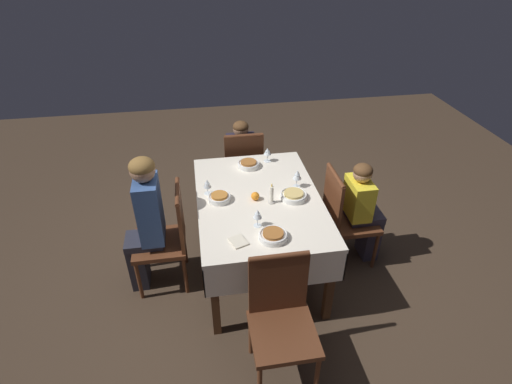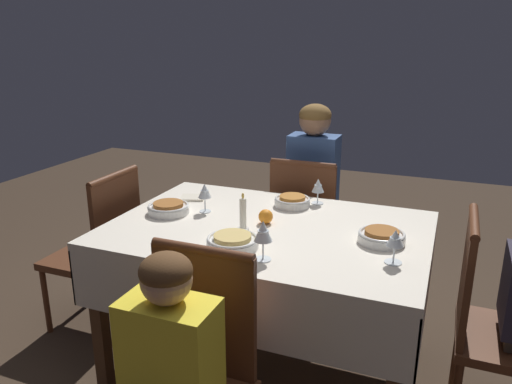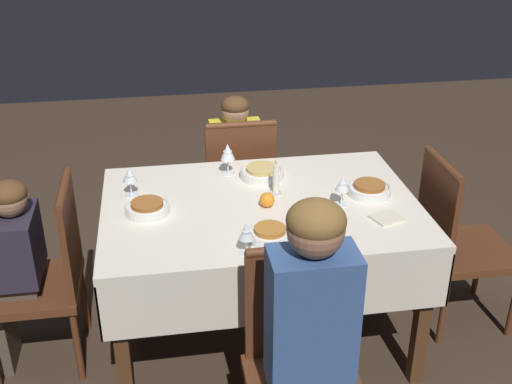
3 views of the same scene
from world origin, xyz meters
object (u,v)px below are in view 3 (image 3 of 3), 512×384
(dining_table, at_px, (261,221))
(chair_north, at_px, (302,359))
(bowl_north, at_px, (270,233))
(wine_glass_west, at_px, (342,184))
(chair_west, at_px, (456,237))
(bowl_west, at_px, (369,189))
(chair_south, at_px, (238,184))
(wine_glass_north, at_px, (246,232))
(wine_glass_east, at_px, (130,176))
(candle_centerpiece, at_px, (276,180))
(bowl_south, at_px, (262,172))
(bowl_east, at_px, (147,207))
(chair_east, at_px, (48,270))
(person_child_yellow, at_px, (234,164))
(wine_glass_south, at_px, (228,153))
(person_adult_denim, at_px, (314,346))
(napkin_red_folded, at_px, (387,218))
(person_child_dark, at_px, (7,268))
(orange_fruit, at_px, (267,200))

(dining_table, distance_m, chair_north, 0.78)
(bowl_north, bearing_deg, wine_glass_west, -146.80)
(chair_west, relative_size, bowl_west, 4.49)
(chair_north, relative_size, chair_south, 1.00)
(wine_glass_north, height_order, wine_glass_east, same)
(bowl_north, height_order, candle_centerpiece, candle_centerpiece)
(wine_glass_north, height_order, bowl_south, wine_glass_north)
(bowl_east, bearing_deg, bowl_north, 148.00)
(chair_east, bearing_deg, person_child_yellow, 133.43)
(chair_west, xyz_separation_m, bowl_west, (0.47, -0.03, 0.29))
(wine_glass_east, relative_size, wine_glass_south, 0.84)
(chair_north, relative_size, wine_glass_south, 5.66)
(dining_table, xyz_separation_m, person_adult_denim, (-0.03, 0.92, 0.02))
(bowl_east, height_order, napkin_red_folded, bowl_east)
(chair_north, relative_size, candle_centerpiece, 5.19)
(dining_table, distance_m, person_child_dark, 1.17)
(person_adult_denim, height_order, bowl_west, person_adult_denim)
(chair_west, xyz_separation_m, orange_fruit, (0.97, 0.01, 0.30))
(wine_glass_west, xyz_separation_m, orange_fruit, (0.34, -0.04, -0.07))
(wine_glass_south, height_order, napkin_red_folded, wine_glass_south)
(dining_table, xyz_separation_m, candle_centerpiece, (-0.09, -0.09, 0.16))
(person_child_dark, xyz_separation_m, bowl_west, (-1.69, -0.01, 0.26))
(chair_east, relative_size, orange_fruit, 13.52)
(person_adult_denim, height_order, bowl_south, person_adult_denim)
(wine_glass_north, relative_size, bowl_west, 0.67)
(chair_west, relative_size, bowl_south, 4.23)
(wine_glass_north, bearing_deg, dining_table, -107.35)
(person_child_yellow, bearing_deg, wine_glass_south, 79.95)
(chair_east, distance_m, chair_west, 1.98)
(dining_table, distance_m, person_adult_denim, 0.92)
(person_child_yellow, bearing_deg, person_adult_denim, 90.99)
(chair_west, bearing_deg, chair_east, 89.34)
(person_adult_denim, xyz_separation_m, person_child_yellow, (0.03, -1.86, -0.14))
(bowl_east, bearing_deg, bowl_south, -153.35)
(person_child_dark, xyz_separation_m, wine_glass_east, (-0.57, -0.18, 0.33))
(orange_fruit, bearing_deg, wine_glass_south, -70.70)
(wine_glass_west, bearing_deg, wine_glass_north, 34.36)
(chair_north, relative_size, bowl_south, 4.23)
(bowl_north, xyz_separation_m, wine_glass_south, (0.09, -0.67, 0.09))
(wine_glass_east, bearing_deg, bowl_east, 111.25)
(napkin_red_folded, bearing_deg, chair_west, -155.01)
(wine_glass_east, relative_size, orange_fruit, 2.01)
(chair_north, bearing_deg, bowl_north, 95.53)
(wine_glass_west, bearing_deg, dining_table, -11.16)
(wine_glass_south, bearing_deg, wine_glass_west, 138.53)
(orange_fruit, bearing_deg, candle_centerpiece, -117.60)
(person_adult_denim, bearing_deg, chair_south, 91.09)
(chair_east, relative_size, person_child_yellow, 0.93)
(person_adult_denim, xyz_separation_m, wine_glass_north, (0.15, -0.51, 0.17))
(wine_glass_south, distance_m, wine_glass_west, 0.63)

